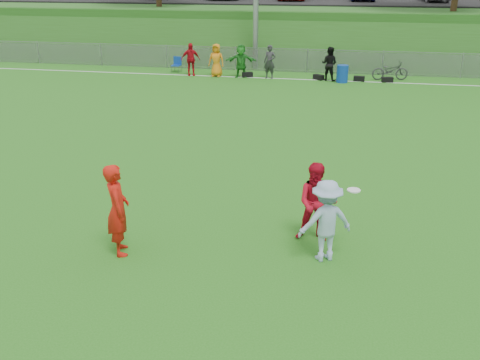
% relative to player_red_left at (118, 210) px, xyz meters
% --- Properties ---
extents(ground, '(120.00, 120.00, 0.00)m').
position_rel_player_red_left_xyz_m(ground, '(2.30, 0.59, -0.95)').
color(ground, '#206B16').
rests_on(ground, ground).
extents(sideline_far, '(60.00, 0.10, 0.01)m').
position_rel_player_red_left_xyz_m(sideline_far, '(2.30, 18.59, -0.95)').
color(sideline_far, white).
rests_on(sideline_far, ground).
extents(fence, '(58.00, 0.06, 1.30)m').
position_rel_player_red_left_xyz_m(fence, '(2.30, 20.59, -0.31)').
color(fence, gray).
rests_on(fence, ground).
extents(berm, '(120.00, 18.00, 3.00)m').
position_rel_player_red_left_xyz_m(berm, '(2.30, 31.59, 0.55)').
color(berm, '#265818').
rests_on(berm, ground).
extents(parking_lot, '(120.00, 12.00, 0.10)m').
position_rel_player_red_left_xyz_m(parking_lot, '(2.30, 33.59, 2.10)').
color(parking_lot, black).
rests_on(parking_lot, berm).
extents(spectator_row, '(8.29, 0.86, 1.69)m').
position_rel_player_red_left_xyz_m(spectator_row, '(-0.56, 18.59, -0.11)').
color(spectator_row, '#B80C18').
rests_on(spectator_row, ground).
extents(gear_bags, '(7.75, 0.57, 0.26)m').
position_rel_player_red_left_xyz_m(gear_bags, '(3.48, 18.69, -0.82)').
color(gear_bags, black).
rests_on(gear_bags, ground).
extents(player_red_left, '(0.71, 0.83, 1.91)m').
position_rel_player_red_left_xyz_m(player_red_left, '(0.00, 0.00, 0.00)').
color(player_red_left, red).
rests_on(player_red_left, ground).
extents(player_red_center, '(0.85, 0.66, 1.73)m').
position_rel_player_red_left_xyz_m(player_red_center, '(3.87, 1.28, -0.09)').
color(player_red_center, '#B60C21').
rests_on(player_red_center, ground).
extents(player_blue, '(1.25, 1.03, 1.68)m').
position_rel_player_red_left_xyz_m(player_blue, '(4.08, 0.50, -0.11)').
color(player_blue, '#96B3D0').
rests_on(player_blue, ground).
extents(frisbee, '(0.27, 0.27, 0.02)m').
position_rel_player_red_left_xyz_m(frisbee, '(4.58, 0.89, 0.41)').
color(frisbee, silver).
rests_on(frisbee, ground).
extents(recycling_bin, '(0.72, 0.72, 0.86)m').
position_rel_player_red_left_xyz_m(recycling_bin, '(4.23, 18.26, -0.53)').
color(recycling_bin, '#0E3898').
rests_on(recycling_bin, ground).
extents(camp_chair, '(0.50, 0.51, 0.82)m').
position_rel_player_red_left_xyz_m(camp_chair, '(-4.78, 19.41, -0.71)').
color(camp_chair, navy).
rests_on(camp_chair, ground).
extents(bicycle, '(1.90, 0.94, 0.96)m').
position_rel_player_red_left_xyz_m(bicycle, '(6.62, 19.32, -0.48)').
color(bicycle, '#2A292C').
rests_on(bicycle, ground).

